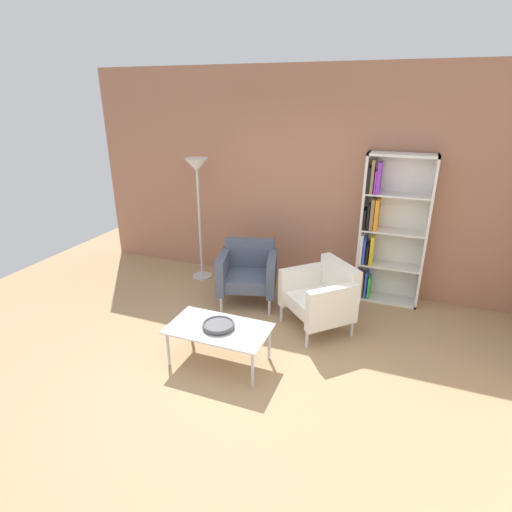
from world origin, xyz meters
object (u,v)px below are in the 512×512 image
(armchair_corner_red, at_px, (322,295))
(floor_lamp_torchiere, at_px, (197,180))
(coffee_table_low, at_px, (219,331))
(armchair_near_window, at_px, (248,271))
(decorative_bowl, at_px, (218,325))
(bookshelf_tall, at_px, (386,230))

(armchair_corner_red, relative_size, floor_lamp_torchiere, 0.54)
(coffee_table_low, xyz_separation_m, armchair_near_window, (-0.23, 1.34, 0.05))
(armchair_near_window, height_order, armchair_corner_red, same)
(decorative_bowl, distance_m, armchair_near_window, 1.36)
(coffee_table_low, bearing_deg, bookshelf_tall, 56.26)
(armchair_near_window, relative_size, floor_lamp_torchiere, 0.49)
(bookshelf_tall, height_order, decorative_bowl, bookshelf_tall)
(armchair_near_window, distance_m, floor_lamp_torchiere, 1.46)
(bookshelf_tall, distance_m, decorative_bowl, 2.50)
(floor_lamp_torchiere, bearing_deg, bookshelf_tall, 5.54)
(bookshelf_tall, relative_size, coffee_table_low, 1.90)
(decorative_bowl, distance_m, armchair_corner_red, 1.30)
(coffee_table_low, xyz_separation_m, decorative_bowl, (0.00, -0.00, 0.07))
(bookshelf_tall, distance_m, floor_lamp_torchiere, 2.58)
(decorative_bowl, bearing_deg, armchair_near_window, 99.81)
(armchair_near_window, xyz_separation_m, armchair_corner_red, (1.03, -0.31, 0.00))
(armchair_near_window, bearing_deg, bookshelf_tall, 7.85)
(bookshelf_tall, xyz_separation_m, armchair_corner_red, (-0.56, -1.01, -0.53))
(floor_lamp_torchiere, bearing_deg, armchair_near_window, -25.86)
(decorative_bowl, xyz_separation_m, armchair_corner_red, (0.80, 1.03, -0.02))
(coffee_table_low, relative_size, armchair_near_window, 1.16)
(decorative_bowl, relative_size, armchair_near_window, 0.37)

